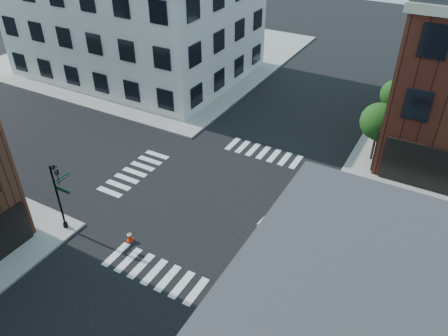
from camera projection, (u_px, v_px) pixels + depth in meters
name	position (u px, v px, depth m)	size (l,w,h in m)	color
ground	(218.00, 202.00, 28.78)	(120.00, 120.00, 0.00)	black
sidewalk_nw	(154.00, 53.00, 52.39)	(30.00, 30.00, 0.15)	gray
building_nw	(136.00, 19.00, 44.93)	(22.00, 16.00, 11.00)	beige
tree_near	(379.00, 124.00, 31.13)	(2.69, 2.69, 4.49)	black
tree_far	(396.00, 96.00, 35.62)	(2.43, 2.43, 4.07)	black
signal_pole	(59.00, 191.00, 25.08)	(1.29, 1.24, 4.60)	black
box_truck	(342.00, 255.00, 22.03)	(8.77, 3.61, 3.88)	white
traffic_cone	(129.00, 236.00, 25.60)	(0.49, 0.49, 0.69)	red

